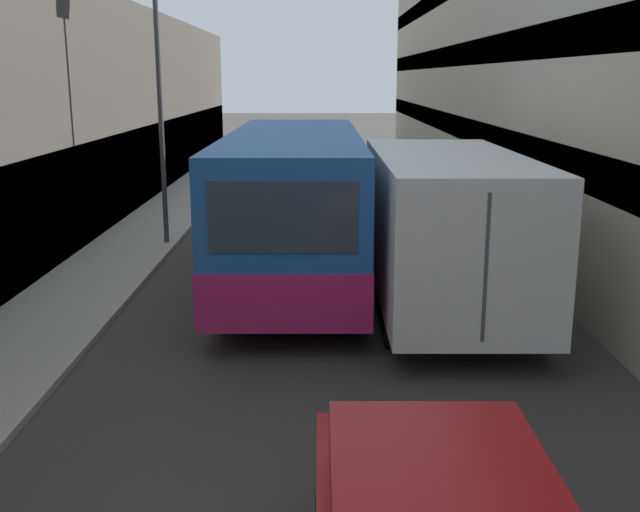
# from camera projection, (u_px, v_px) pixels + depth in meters

# --- Properties ---
(ground_plane) EXTENTS (150.00, 150.00, 0.00)m
(ground_plane) POSITION_uv_depth(u_px,v_px,m) (326.00, 294.00, 14.30)
(ground_plane) COLOR #33302D
(sidewalk_left) EXTENTS (2.11, 60.00, 0.11)m
(sidewalk_left) POSITION_uv_depth(u_px,v_px,m) (81.00, 291.00, 14.28)
(sidewalk_left) COLOR #9E998E
(sidewalk_left) RESTS_ON ground_plane
(building_right_apartment) EXTENTS (2.40, 60.00, 10.06)m
(building_right_apartment) POSITION_uv_depth(u_px,v_px,m) (633.00, 21.00, 13.14)
(building_right_apartment) COLOR #B7AD93
(building_right_apartment) RESTS_ON ground_plane
(bus) EXTENTS (2.59, 9.66, 2.96)m
(bus) POSITION_uv_depth(u_px,v_px,m) (294.00, 201.00, 15.22)
(bus) COLOR #1E519E
(bus) RESTS_ON ground_plane
(box_truck) EXTENTS (2.40, 8.62, 2.78)m
(box_truck) POSITION_uv_depth(u_px,v_px,m) (437.00, 216.00, 13.85)
(box_truck) COLOR silver
(box_truck) RESTS_ON ground_plane
(street_lamp) EXTENTS (0.36, 0.80, 7.42)m
(street_lamp) POSITION_uv_depth(u_px,v_px,m) (156.00, 26.00, 17.17)
(street_lamp) COLOR #38383D
(street_lamp) RESTS_ON sidewalk_left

